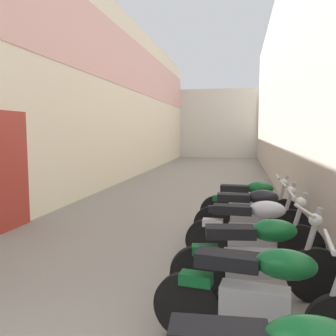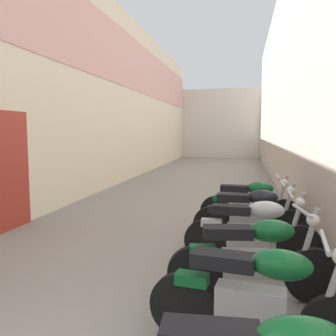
{
  "view_description": "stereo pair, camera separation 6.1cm",
  "coord_description": "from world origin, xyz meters",
  "px_view_note": "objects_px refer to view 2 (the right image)",
  "views": [
    {
      "loc": [
        1.52,
        -0.03,
        1.83
      ],
      "look_at": [
        0.14,
        6.59,
        1.11
      ],
      "focal_mm": 37.32,
      "sensor_mm": 36.0,
      "label": 1
    },
    {
      "loc": [
        1.58,
        -0.02,
        1.83
      ],
      "look_at": [
        0.14,
        6.59,
        1.11
      ],
      "focal_mm": 37.32,
      "sensor_mm": 36.0,
      "label": 2
    }
  ],
  "objects_px": {
    "motorcycle_third": "(255,256)",
    "motorcycle_fourth": "(252,230)",
    "motorcycle_second": "(258,295)",
    "motorcycle_fifth": "(251,214)",
    "motorcycle_sixth": "(250,203)"
  },
  "relations": [
    {
      "from": "motorcycle_fifth",
      "to": "motorcycle_third",
      "type": "bearing_deg",
      "value": -90.0
    },
    {
      "from": "motorcycle_fourth",
      "to": "motorcycle_sixth",
      "type": "bearing_deg",
      "value": 90.0
    },
    {
      "from": "motorcycle_second",
      "to": "motorcycle_fourth",
      "type": "relative_size",
      "value": 1.0
    },
    {
      "from": "motorcycle_second",
      "to": "motorcycle_third",
      "type": "height_order",
      "value": "same"
    },
    {
      "from": "motorcycle_fourth",
      "to": "motorcycle_sixth",
      "type": "height_order",
      "value": "same"
    },
    {
      "from": "motorcycle_third",
      "to": "motorcycle_fifth",
      "type": "xyz_separation_m",
      "value": [
        0.0,
        1.93,
        0.0
      ]
    },
    {
      "from": "motorcycle_third",
      "to": "motorcycle_fourth",
      "type": "distance_m",
      "value": 1.04
    },
    {
      "from": "motorcycle_second",
      "to": "motorcycle_fifth",
      "type": "xyz_separation_m",
      "value": [
        0.0,
        2.85,
        0.0
      ]
    },
    {
      "from": "motorcycle_fifth",
      "to": "motorcycle_sixth",
      "type": "distance_m",
      "value": 0.91
    },
    {
      "from": "motorcycle_third",
      "to": "motorcycle_fourth",
      "type": "xyz_separation_m",
      "value": [
        0.0,
        1.04,
        0.0
      ]
    },
    {
      "from": "motorcycle_second",
      "to": "motorcycle_fifth",
      "type": "bearing_deg",
      "value": 90.0
    },
    {
      "from": "motorcycle_second",
      "to": "motorcycle_third",
      "type": "relative_size",
      "value": 1.0
    },
    {
      "from": "motorcycle_fourth",
      "to": "motorcycle_sixth",
      "type": "relative_size",
      "value": 1.0
    },
    {
      "from": "motorcycle_third",
      "to": "motorcycle_fourth",
      "type": "height_order",
      "value": "same"
    },
    {
      "from": "motorcycle_second",
      "to": "motorcycle_sixth",
      "type": "xyz_separation_m",
      "value": [
        0.0,
        3.76,
        0.0
      ]
    }
  ]
}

